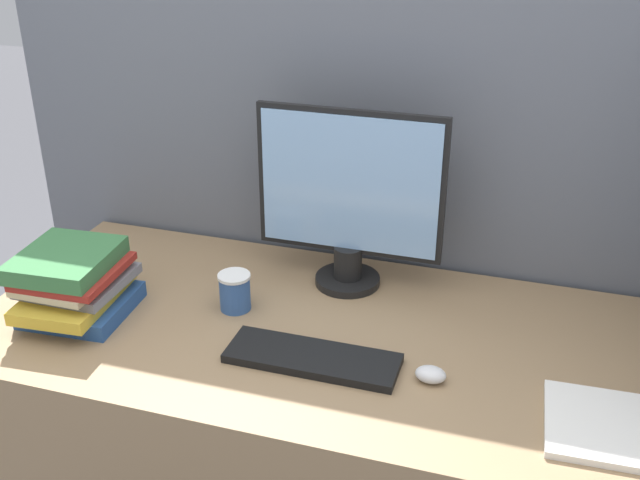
{
  "coord_description": "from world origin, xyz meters",
  "views": [
    {
      "loc": [
        0.48,
        -1.06,
        1.73
      ],
      "look_at": [
        0.01,
        0.43,
        0.97
      ],
      "focal_mm": 42.0,
      "sensor_mm": 36.0,
      "label": 1
    }
  ],
  "objects_px": {
    "coffee_cup": "(235,291)",
    "book_stack": "(75,283)",
    "keyboard": "(313,358)",
    "monitor": "(349,202)",
    "mouse": "(431,374)"
  },
  "relations": [
    {
      "from": "book_stack",
      "to": "coffee_cup",
      "type": "bearing_deg",
      "value": 20.35
    },
    {
      "from": "coffee_cup",
      "to": "book_stack",
      "type": "distance_m",
      "value": 0.39
    },
    {
      "from": "monitor",
      "to": "mouse",
      "type": "relative_size",
      "value": 7.22
    },
    {
      "from": "keyboard",
      "to": "book_stack",
      "type": "bearing_deg",
      "value": 177.59
    },
    {
      "from": "monitor",
      "to": "keyboard",
      "type": "relative_size",
      "value": 1.25
    },
    {
      "from": "monitor",
      "to": "coffee_cup",
      "type": "height_order",
      "value": "monitor"
    },
    {
      "from": "mouse",
      "to": "coffee_cup",
      "type": "relative_size",
      "value": 0.69
    },
    {
      "from": "keyboard",
      "to": "mouse",
      "type": "bearing_deg",
      "value": 1.82
    },
    {
      "from": "keyboard",
      "to": "mouse",
      "type": "xyz_separation_m",
      "value": [
        0.26,
        0.01,
        0.01
      ]
    },
    {
      "from": "keyboard",
      "to": "coffee_cup",
      "type": "relative_size",
      "value": 4.03
    },
    {
      "from": "mouse",
      "to": "book_stack",
      "type": "distance_m",
      "value": 0.89
    },
    {
      "from": "mouse",
      "to": "coffee_cup",
      "type": "distance_m",
      "value": 0.54
    },
    {
      "from": "monitor",
      "to": "mouse",
      "type": "height_order",
      "value": "monitor"
    },
    {
      "from": "keyboard",
      "to": "book_stack",
      "type": "distance_m",
      "value": 0.63
    },
    {
      "from": "mouse",
      "to": "coffee_cup",
      "type": "height_order",
      "value": "coffee_cup"
    }
  ]
}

